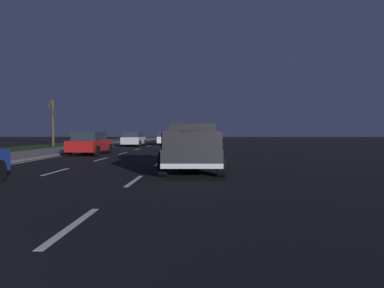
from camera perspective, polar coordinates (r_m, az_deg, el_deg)
The scene contains 9 objects.
ground at distance 28.87m, azimuth -6.06°, elevation -1.00°, with size 144.00×144.00×0.00m, color black.
sidewalk_shoulder at distance 30.76m, azimuth -19.95°, elevation -0.81°, with size 108.00×4.00×0.12m, color slate.
grass_verge at distance 32.94m, azimuth -28.06°, elevation -0.85°, with size 108.00×6.00×0.01m, color #1E3819.
lane_markings at distance 32.30m, azimuth -10.80°, elevation -0.69°, with size 108.00×7.04×0.01m.
pickup_truck at distance 13.50m, azimuth 0.07°, elevation -0.31°, with size 5.46×2.35×1.87m.
sedan_red at distance 23.73m, azimuth -16.65°, elevation 0.16°, with size 4.42×2.05×1.54m.
sedan_white at distance 39.22m, azimuth -4.14°, elevation 0.96°, with size 4.44×2.10×1.54m.
sedan_silver at distance 36.18m, azimuth -9.74°, elevation 0.85°, with size 4.40×2.03×1.54m.
bare_tree_far at distance 39.38m, azimuth -22.27°, elevation 3.38°, with size 1.17×1.25×5.01m.
Camera 1 is at (-1.57, -3.87, 1.54)m, focal length 31.85 mm.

